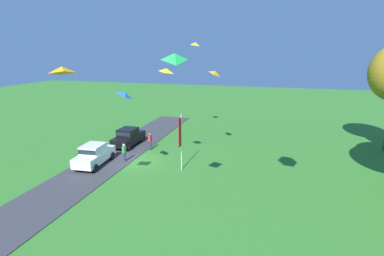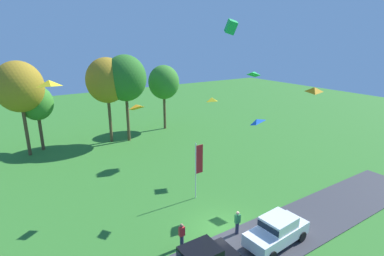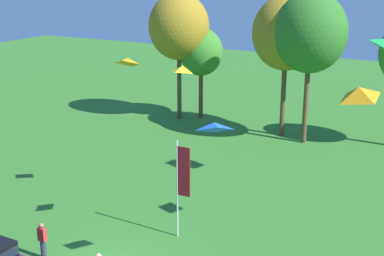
{
  "view_description": "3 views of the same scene",
  "coord_description": "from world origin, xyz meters",
  "px_view_note": "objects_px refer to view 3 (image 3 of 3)",
  "views": [
    {
      "loc": [
        22.98,
        11.73,
        9.73
      ],
      "look_at": [
        2.54,
        5.93,
        4.16
      ],
      "focal_mm": 28.0,
      "sensor_mm": 36.0,
      "label": 1
    },
    {
      "loc": [
        -11.34,
        -13.61,
        12.5
      ],
      "look_at": [
        1.88,
        6.72,
        5.24
      ],
      "focal_mm": 28.0,
      "sensor_mm": 36.0,
      "label": 2
    },
    {
      "loc": [
        12.39,
        -15.13,
        12.24
      ],
      "look_at": [
        2.18,
        3.42,
        5.85
      ],
      "focal_mm": 50.0,
      "sensor_mm": 36.0,
      "label": 3
    }
  ],
  "objects_px": {
    "tree_right_of_center": "(286,33)",
    "kite_diamond_near_flag": "(214,126)",
    "kite_diamond_low_drifter": "(358,93)",
    "flag_banner": "(182,178)",
    "tree_far_right": "(310,33)",
    "kite_diamond_topmost": "(128,61)",
    "kite_diamond_high_left": "(384,43)",
    "tree_lone_near": "(179,27)",
    "tree_far_left": "(201,52)",
    "kite_diamond_high_right": "(183,69)",
    "person_watching_sky": "(43,241)"
  },
  "relations": [
    {
      "from": "tree_right_of_center",
      "to": "kite_diamond_near_flag",
      "type": "distance_m",
      "value": 21.0
    },
    {
      "from": "kite_diamond_low_drifter",
      "to": "flag_banner",
      "type": "bearing_deg",
      "value": 154.79
    },
    {
      "from": "tree_far_right",
      "to": "kite_diamond_near_flag",
      "type": "bearing_deg",
      "value": -82.83
    },
    {
      "from": "kite_diamond_topmost",
      "to": "kite_diamond_high_left",
      "type": "relative_size",
      "value": 0.97
    },
    {
      "from": "tree_lone_near",
      "to": "kite_diamond_low_drifter",
      "type": "relative_size",
      "value": 9.97
    },
    {
      "from": "tree_far_left",
      "to": "kite_diamond_low_drifter",
      "type": "height_order",
      "value": "kite_diamond_low_drifter"
    },
    {
      "from": "tree_lone_near",
      "to": "tree_far_left",
      "type": "xyz_separation_m",
      "value": [
        1.48,
        1.03,
        -2.09
      ]
    },
    {
      "from": "tree_far_left",
      "to": "kite_diamond_near_flag",
      "type": "bearing_deg",
      "value": -61.01
    },
    {
      "from": "kite_diamond_high_right",
      "to": "kite_diamond_high_left",
      "type": "height_order",
      "value": "kite_diamond_high_left"
    },
    {
      "from": "tree_lone_near",
      "to": "kite_diamond_low_drifter",
      "type": "distance_m",
      "value": 28.83
    },
    {
      "from": "person_watching_sky",
      "to": "tree_far_left",
      "type": "height_order",
      "value": "tree_far_left"
    },
    {
      "from": "kite_diamond_low_drifter",
      "to": "kite_diamond_near_flag",
      "type": "xyz_separation_m",
      "value": [
        -5.15,
        0.9,
        -1.99
      ]
    },
    {
      "from": "tree_lone_near",
      "to": "kite_diamond_topmost",
      "type": "relative_size",
      "value": 10.7
    },
    {
      "from": "tree_lone_near",
      "to": "kite_diamond_topmost",
      "type": "xyz_separation_m",
      "value": [
        6.36,
        -15.98,
        0.13
      ]
    },
    {
      "from": "kite_diamond_low_drifter",
      "to": "kite_diamond_high_left",
      "type": "relative_size",
      "value": 1.04
    },
    {
      "from": "tree_far_left",
      "to": "tree_right_of_center",
      "type": "height_order",
      "value": "tree_right_of_center"
    },
    {
      "from": "tree_lone_near",
      "to": "kite_diamond_high_left",
      "type": "xyz_separation_m",
      "value": [
        18.4,
        -15.59,
        1.76
      ]
    },
    {
      "from": "tree_far_left",
      "to": "tree_far_right",
      "type": "relative_size",
      "value": 0.7
    },
    {
      "from": "kite_diamond_near_flag",
      "to": "tree_far_right",
      "type": "bearing_deg",
      "value": 97.17
    },
    {
      "from": "flag_banner",
      "to": "kite_diamond_topmost",
      "type": "relative_size",
      "value": 4.92
    },
    {
      "from": "kite_diamond_high_right",
      "to": "kite_diamond_high_left",
      "type": "xyz_separation_m",
      "value": [
        7.28,
        3.19,
        1.16
      ]
    },
    {
      "from": "person_watching_sky",
      "to": "tree_right_of_center",
      "type": "distance_m",
      "value": 23.32
    },
    {
      "from": "tree_right_of_center",
      "to": "kite_diamond_high_right",
      "type": "bearing_deg",
      "value": -84.01
    },
    {
      "from": "kite_diamond_topmost",
      "to": "kite_diamond_high_right",
      "type": "bearing_deg",
      "value": -30.51
    },
    {
      "from": "tree_right_of_center",
      "to": "tree_far_left",
      "type": "bearing_deg",
      "value": 169.22
    },
    {
      "from": "tree_lone_near",
      "to": "kite_diamond_near_flag",
      "type": "bearing_deg",
      "value": -56.88
    },
    {
      "from": "tree_far_left",
      "to": "kite_diamond_high_right",
      "type": "xyz_separation_m",
      "value": [
        9.63,
        -19.81,
        2.68
      ]
    },
    {
      "from": "tree_lone_near",
      "to": "kite_diamond_low_drifter",
      "type": "height_order",
      "value": "tree_lone_near"
    },
    {
      "from": "person_watching_sky",
      "to": "flag_banner",
      "type": "relative_size",
      "value": 0.36
    },
    {
      "from": "tree_far_left",
      "to": "kite_diamond_low_drifter",
      "type": "xyz_separation_m",
      "value": [
        17.32,
        -22.86,
        3.15
      ]
    },
    {
      "from": "kite_diamond_high_left",
      "to": "kite_diamond_high_right",
      "type": "bearing_deg",
      "value": -156.35
    },
    {
      "from": "kite_diamond_topmost",
      "to": "kite_diamond_high_left",
      "type": "bearing_deg",
      "value": 1.86
    },
    {
      "from": "tree_far_left",
      "to": "kite_diamond_high_right",
      "type": "height_order",
      "value": "kite_diamond_high_right"
    },
    {
      "from": "kite_diamond_topmost",
      "to": "kite_diamond_low_drifter",
      "type": "relative_size",
      "value": 0.93
    },
    {
      "from": "tree_far_right",
      "to": "kite_diamond_near_flag",
      "type": "height_order",
      "value": "tree_far_right"
    },
    {
      "from": "kite_diamond_near_flag",
      "to": "tree_right_of_center",
      "type": "bearing_deg",
      "value": 102.29
    },
    {
      "from": "flag_banner",
      "to": "kite_diamond_high_right",
      "type": "xyz_separation_m",
      "value": [
        0.58,
        -0.84,
        5.22
      ]
    },
    {
      "from": "kite_diamond_high_right",
      "to": "kite_diamond_high_left",
      "type": "relative_size",
      "value": 0.89
    },
    {
      "from": "person_watching_sky",
      "to": "kite_diamond_low_drifter",
      "type": "bearing_deg",
      "value": 3.25
    },
    {
      "from": "tree_far_right",
      "to": "kite_diamond_high_right",
      "type": "relative_size",
      "value": 12.08
    },
    {
      "from": "tree_lone_near",
      "to": "flag_banner",
      "type": "height_order",
      "value": "tree_lone_near"
    },
    {
      "from": "tree_far_right",
      "to": "kite_diamond_topmost",
      "type": "xyz_separation_m",
      "value": [
        -4.82,
        -14.7,
        -0.14
      ]
    },
    {
      "from": "tree_lone_near",
      "to": "flag_banner",
      "type": "xyz_separation_m",
      "value": [
        10.54,
        -17.94,
        -4.62
      ]
    },
    {
      "from": "tree_far_left",
      "to": "kite_diamond_high_left",
      "type": "bearing_deg",
      "value": -44.51
    },
    {
      "from": "kite_diamond_high_right",
      "to": "kite_diamond_near_flag",
      "type": "distance_m",
      "value": 3.66
    },
    {
      "from": "tree_far_right",
      "to": "person_watching_sky",
      "type": "bearing_deg",
      "value": -103.16
    },
    {
      "from": "kite_diamond_high_left",
      "to": "tree_far_right",
      "type": "bearing_deg",
      "value": 116.75
    },
    {
      "from": "kite_diamond_low_drifter",
      "to": "kite_diamond_near_flag",
      "type": "relative_size",
      "value": 0.99
    },
    {
      "from": "person_watching_sky",
      "to": "tree_lone_near",
      "type": "relative_size",
      "value": 0.17
    },
    {
      "from": "person_watching_sky",
      "to": "tree_far_left",
      "type": "xyz_separation_m",
      "value": [
        -4.73,
        23.57,
        4.67
      ]
    }
  ]
}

